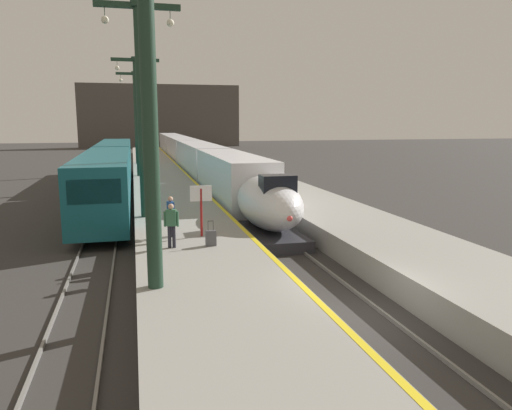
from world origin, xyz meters
TOP-DOWN VIEW (x-y plane):
  - ground_plane at (0.00, 0.00)m, footprint 260.00×260.00m
  - platform_left at (-4.05, 24.75)m, footprint 4.80×110.00m
  - platform_right at (4.05, 24.75)m, footprint 4.80×110.00m
  - platform_left_safety_stripe at (-1.77, 24.75)m, footprint 0.20×107.80m
  - rail_main_left at (-0.75, 27.50)m, footprint 0.08×110.00m
  - rail_main_right at (0.75, 27.50)m, footprint 0.08×110.00m
  - rail_secondary_left at (-8.85, 27.50)m, footprint 0.08×110.00m
  - rail_secondary_right at (-7.35, 27.50)m, footprint 0.08×110.00m
  - highspeed_train_main at (0.00, 43.73)m, footprint 2.92×75.37m
  - regional_train_adjacent at (-8.10, 27.60)m, footprint 2.85×36.60m
  - station_column_near at (-5.90, 1.18)m, footprint 4.00×0.68m
  - station_column_mid at (-5.90, 12.12)m, footprint 4.00×0.68m
  - station_column_far at (-5.90, 31.45)m, footprint 4.00×0.68m
  - station_column_distant at (-5.90, 44.41)m, footprint 4.00×0.68m
  - passenger_near_edge at (-5.10, 5.56)m, footprint 0.56×0.31m
  - passenger_mid_platform at (-4.98, 7.39)m, footprint 0.30×0.56m
  - rolling_suitcase at (-3.62, 5.50)m, footprint 0.40×0.22m
  - departure_info_board at (-3.75, 7.18)m, footprint 0.90×0.10m
  - terminus_back_wall at (0.00, 102.00)m, footprint 36.00×2.00m

SIDE VIEW (x-z plane):
  - ground_plane at x=0.00m, z-range 0.00..0.00m
  - rail_main_left at x=-0.75m, z-range 0.00..0.12m
  - rail_main_right at x=0.75m, z-range 0.00..0.12m
  - rail_secondary_left at x=-8.85m, z-range 0.00..0.12m
  - rail_secondary_right at x=-7.35m, z-range 0.00..0.12m
  - platform_left at x=-4.05m, z-range 0.00..1.05m
  - platform_right at x=4.05m, z-range 0.00..1.05m
  - platform_left_safety_stripe at x=-1.77m, z-range 1.05..1.06m
  - rolling_suitcase at x=-3.62m, z-range 0.86..1.85m
  - highspeed_train_main at x=0.00m, z-range 0.17..3.77m
  - passenger_near_edge at x=-5.10m, z-range 1.19..2.88m
  - passenger_mid_platform at x=-4.98m, z-range 1.19..2.88m
  - regional_train_adjacent at x=-8.10m, z-range 0.23..4.03m
  - departure_info_board at x=-3.75m, z-range 1.50..3.62m
  - station_column_near at x=-5.90m, z-range 1.99..11.53m
  - terminus_back_wall at x=0.00m, z-range 0.00..14.00m
  - station_column_far at x=-5.90m, z-range 2.01..12.12m
  - station_column_distant at x=-5.90m, z-range 2.01..12.15m
  - station_column_mid at x=-5.90m, z-range 2.01..12.33m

